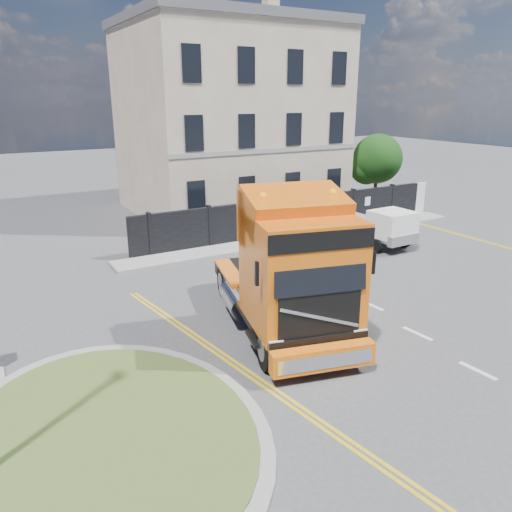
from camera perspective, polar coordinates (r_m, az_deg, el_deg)
ground at (r=16.84m, az=4.65°, el=-7.16°), size 120.00×120.00×0.00m
traffic_island at (r=11.94m, az=-16.52°, el=-19.00°), size 6.80×6.80×0.17m
hoarding_fence at (r=27.10m, az=5.39°, el=4.74°), size 18.80×0.25×2.00m
georgian_building at (r=32.57m, az=-3.08°, el=15.47°), size 12.30×10.30×12.80m
tree at (r=34.02m, az=13.43°, el=10.51°), size 3.20×3.20×4.80m
pavement_far at (r=26.31m, az=5.47°, el=2.23°), size 20.00×1.60×0.12m
truck at (r=14.85m, az=4.06°, el=-2.18°), size 4.57×8.01×4.53m
flatbed_pickup at (r=25.07m, az=14.37°, el=3.24°), size 2.05×4.61×1.91m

